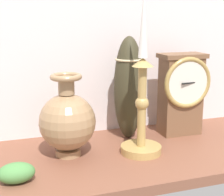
# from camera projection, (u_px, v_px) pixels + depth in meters

# --- Properties ---
(ground_plane) EXTENTS (1.00, 0.36, 0.02)m
(ground_plane) POSITION_uv_depth(u_px,v_px,m) (159.00, 152.00, 0.88)
(ground_plane) COLOR brown
(back_wall) EXTENTS (1.20, 0.02, 0.65)m
(back_wall) POSITION_uv_depth(u_px,v_px,m) (133.00, 17.00, 0.97)
(back_wall) COLOR silver
(back_wall) RESTS_ON ground_plane
(mantel_clock) EXTENTS (0.14, 0.08, 0.23)m
(mantel_clock) POSITION_uv_depth(u_px,v_px,m) (182.00, 92.00, 0.95)
(mantel_clock) COLOR brown
(mantel_clock) RESTS_ON ground_plane
(candlestick_tall_left) EXTENTS (0.10, 0.10, 0.40)m
(candlestick_tall_left) POSITION_uv_depth(u_px,v_px,m) (142.00, 103.00, 0.82)
(candlestick_tall_left) COLOR tan
(candlestick_tall_left) RESTS_ON ground_plane
(brass_vase_bulbous) EXTENTS (0.14, 0.14, 0.20)m
(brass_vase_bulbous) POSITION_uv_depth(u_px,v_px,m) (67.00, 121.00, 0.81)
(brass_vase_bulbous) COLOR #A27D57
(brass_vase_bulbous) RESTS_ON ground_plane
(tall_ceramic_vase) EXTENTS (0.08, 0.08, 0.28)m
(tall_ceramic_vase) POSITION_uv_depth(u_px,v_px,m) (129.00, 88.00, 0.92)
(tall_ceramic_vase) COLOR #373320
(tall_ceramic_vase) RESTS_ON ground_plane
(ivy_sprig) EXTENTS (0.08, 0.05, 0.04)m
(ivy_sprig) POSITION_uv_depth(u_px,v_px,m) (16.00, 173.00, 0.69)
(ivy_sprig) COLOR #4E8A46
(ivy_sprig) RESTS_ON ground_plane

